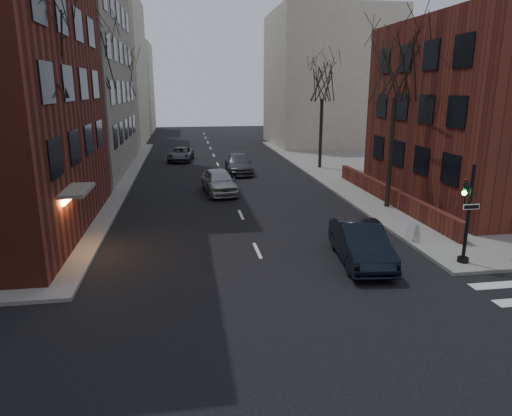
{
  "coord_description": "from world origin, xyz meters",
  "views": [
    {
      "loc": [
        -3.0,
        -6.89,
        7.01
      ],
      "look_at": [
        -0.08,
        11.87,
        2.0
      ],
      "focal_mm": 32.0,
      "sensor_mm": 36.0,
      "label": 1
    }
  ],
  "objects_px": {
    "streetlamp_far": "(133,116)",
    "parked_sedan": "(361,243)",
    "tree_right_a": "(397,69)",
    "car_lane_gray": "(239,164)",
    "traffic_signal": "(466,221)",
    "car_lane_silver": "(219,181)",
    "tree_right_b": "(323,81)",
    "streetlamp_near": "(98,135)",
    "tree_left_b": "(93,58)",
    "car_lane_far": "(181,154)",
    "sandwich_board": "(413,232)",
    "tree_left_c": "(121,77)",
    "tree_left_a": "(39,51)"
  },
  "relations": [
    {
      "from": "streetlamp_near",
      "to": "car_lane_gray",
      "type": "bearing_deg",
      "value": 43.49
    },
    {
      "from": "tree_left_b",
      "to": "streetlamp_near",
      "type": "xyz_separation_m",
      "value": [
        0.6,
        -4.0,
        -4.68
      ]
    },
    {
      "from": "traffic_signal",
      "to": "car_lane_far",
      "type": "height_order",
      "value": "traffic_signal"
    },
    {
      "from": "streetlamp_far",
      "to": "car_lane_far",
      "type": "distance_m",
      "value": 6.84
    },
    {
      "from": "car_lane_far",
      "to": "car_lane_gray",
      "type": "bearing_deg",
      "value": -49.32
    },
    {
      "from": "tree_right_a",
      "to": "sandwich_board",
      "type": "xyz_separation_m",
      "value": [
        -1.5,
        -6.11,
        -7.48
      ]
    },
    {
      "from": "parked_sedan",
      "to": "car_lane_far",
      "type": "height_order",
      "value": "parked_sedan"
    },
    {
      "from": "car_lane_silver",
      "to": "sandwich_board",
      "type": "height_order",
      "value": "car_lane_silver"
    },
    {
      "from": "traffic_signal",
      "to": "tree_left_c",
      "type": "bearing_deg",
      "value": 118.36
    },
    {
      "from": "tree_right_b",
      "to": "streetlamp_near",
      "type": "xyz_separation_m",
      "value": [
        -17.0,
        -10.0,
        -3.35
      ]
    },
    {
      "from": "traffic_signal",
      "to": "tree_right_b",
      "type": "bearing_deg",
      "value": 87.85
    },
    {
      "from": "tree_left_a",
      "to": "car_lane_far",
      "type": "relative_size",
      "value": 2.16
    },
    {
      "from": "tree_right_a",
      "to": "sandwich_board",
      "type": "distance_m",
      "value": 9.77
    },
    {
      "from": "streetlamp_far",
      "to": "parked_sedan",
      "type": "bearing_deg",
      "value": -69.13
    },
    {
      "from": "car_lane_far",
      "to": "tree_right_a",
      "type": "bearing_deg",
      "value": -51.71
    },
    {
      "from": "tree_left_a",
      "to": "tree_right_b",
      "type": "bearing_deg",
      "value": 45.64
    },
    {
      "from": "tree_left_b",
      "to": "car_lane_silver",
      "type": "relative_size",
      "value": 2.2
    },
    {
      "from": "traffic_signal",
      "to": "streetlamp_near",
      "type": "height_order",
      "value": "streetlamp_near"
    },
    {
      "from": "tree_right_a",
      "to": "parked_sedan",
      "type": "bearing_deg",
      "value": -120.96
    },
    {
      "from": "tree_right_a",
      "to": "streetlamp_near",
      "type": "xyz_separation_m",
      "value": [
        -17.0,
        4.0,
        -3.79
      ]
    },
    {
      "from": "traffic_signal",
      "to": "sandwich_board",
      "type": "bearing_deg",
      "value": 102.43
    },
    {
      "from": "tree_right_a",
      "to": "car_lane_gray",
      "type": "bearing_deg",
      "value": 119.27
    },
    {
      "from": "tree_left_b",
      "to": "tree_right_a",
      "type": "height_order",
      "value": "tree_left_b"
    },
    {
      "from": "tree_right_a",
      "to": "tree_right_b",
      "type": "height_order",
      "value": "tree_right_a"
    },
    {
      "from": "tree_right_a",
      "to": "parked_sedan",
      "type": "height_order",
      "value": "tree_right_a"
    },
    {
      "from": "tree_left_b",
      "to": "tree_left_c",
      "type": "distance_m",
      "value": 14.03
    },
    {
      "from": "streetlamp_far",
      "to": "parked_sedan",
      "type": "relative_size",
      "value": 1.27
    },
    {
      "from": "sandwich_board",
      "to": "tree_left_b",
      "type": "bearing_deg",
      "value": 125.92
    },
    {
      "from": "tree_left_c",
      "to": "streetlamp_near",
      "type": "relative_size",
      "value": 1.55
    },
    {
      "from": "streetlamp_near",
      "to": "streetlamp_far",
      "type": "distance_m",
      "value": 20.0
    },
    {
      "from": "car_lane_gray",
      "to": "tree_right_b",
      "type": "bearing_deg",
      "value": 9.11
    },
    {
      "from": "tree_left_c",
      "to": "car_lane_silver",
      "type": "bearing_deg",
      "value": -63.86
    },
    {
      "from": "tree_left_c",
      "to": "tree_right_a",
      "type": "height_order",
      "value": "same"
    },
    {
      "from": "sandwich_board",
      "to": "streetlamp_near",
      "type": "bearing_deg",
      "value": 134.04
    },
    {
      "from": "parked_sedan",
      "to": "sandwich_board",
      "type": "distance_m",
      "value": 3.81
    },
    {
      "from": "tree_left_a",
      "to": "car_lane_gray",
      "type": "bearing_deg",
      "value": 59.16
    },
    {
      "from": "tree_left_c",
      "to": "tree_left_a",
      "type": "bearing_deg",
      "value": -90.0
    },
    {
      "from": "parked_sedan",
      "to": "tree_right_b",
      "type": "bearing_deg",
      "value": 83.91
    },
    {
      "from": "streetlamp_near",
      "to": "car_lane_far",
      "type": "bearing_deg",
      "value": 74.05
    },
    {
      "from": "traffic_signal",
      "to": "car_lane_silver",
      "type": "relative_size",
      "value": 0.81
    },
    {
      "from": "tree_left_a",
      "to": "car_lane_silver",
      "type": "relative_size",
      "value": 2.09
    },
    {
      "from": "tree_left_a",
      "to": "sandwich_board",
      "type": "relative_size",
      "value": 12.76
    },
    {
      "from": "tree_left_c",
      "to": "car_lane_silver",
      "type": "xyz_separation_m",
      "value": [
        8.0,
        -16.3,
        -7.19
      ]
    },
    {
      "from": "tree_right_b",
      "to": "streetlamp_near",
      "type": "height_order",
      "value": "tree_right_b"
    },
    {
      "from": "tree_right_a",
      "to": "car_lane_gray",
      "type": "distance_m",
      "value": 16.71
    },
    {
      "from": "streetlamp_near",
      "to": "car_lane_gray",
      "type": "xyz_separation_m",
      "value": [
        9.63,
        9.14,
        -3.45
      ]
    },
    {
      "from": "tree_right_b",
      "to": "parked_sedan",
      "type": "relative_size",
      "value": 1.85
    },
    {
      "from": "tree_left_a",
      "to": "streetlamp_far",
      "type": "bearing_deg",
      "value": 88.77
    },
    {
      "from": "tree_left_b",
      "to": "car_lane_silver",
      "type": "xyz_separation_m",
      "value": [
        8.0,
        -2.3,
        -8.08
      ]
    },
    {
      "from": "parked_sedan",
      "to": "car_lane_silver",
      "type": "height_order",
      "value": "car_lane_silver"
    }
  ]
}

